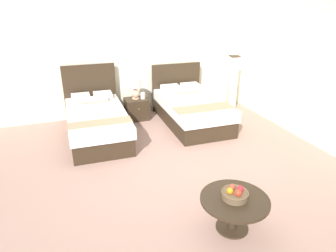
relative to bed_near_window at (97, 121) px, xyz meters
name	(u,v)px	position (x,y,z in m)	size (l,w,h in m)	color
ground_plane	(176,169)	(1.03, -1.77, -0.32)	(9.33, 9.49, 0.02)	#9E796C
wall_back	(131,58)	(1.03, 1.18, 1.00)	(9.33, 0.12, 2.62)	silver
wall_side_right	(309,72)	(3.90, -1.37, 1.00)	(0.12, 5.09, 2.62)	silver
bed_near_window	(97,121)	(0.00, 0.00, 0.00)	(1.18, 2.21, 1.27)	#302317
bed_near_corner	(191,109)	(2.07, -0.01, 0.00)	(1.25, 2.14, 1.15)	#302317
nightstand	(136,109)	(0.98, 0.62, -0.07)	(0.51, 0.46, 0.49)	#302317
table_lamp	(135,87)	(0.98, 0.64, 0.45)	(0.27, 0.27, 0.44)	#D9AA8C
vase	(143,96)	(1.13, 0.58, 0.25)	(0.10, 0.10, 0.15)	beige
coffee_table	(234,206)	(1.17, -3.33, 0.02)	(0.82, 0.82, 0.44)	#302317
fruit_bowl	(235,194)	(1.17, -3.32, 0.19)	(0.32, 0.32, 0.16)	brown
floor_lamp_corner	(232,84)	(3.35, 0.42, 0.36)	(0.21, 0.21, 1.36)	#3B2D24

